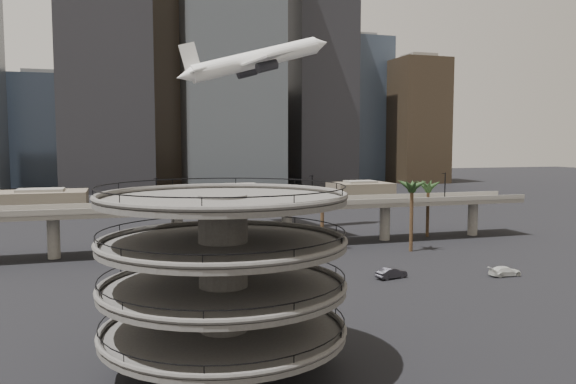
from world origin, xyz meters
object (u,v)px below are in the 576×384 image
object	(u,v)px
car_a	(257,299)
overpass	(234,212)
parking_ramp	(223,266)
car_b	(391,273)
airborne_jet	(255,60)
car_c	(505,271)

from	to	relation	value
car_a	overpass	bearing A→B (deg)	-20.27
parking_ramp	car_b	bearing A→B (deg)	41.42
car_a	airborne_jet	bearing A→B (deg)	-26.76
airborne_jet	car_b	xyz separation A→B (m)	(9.16, -49.59, -38.75)
parking_ramp	car_b	distance (m)	42.62
airborne_jet	car_b	bearing A→B (deg)	-87.47
car_a	car_b	distance (m)	24.55
car_a	car_b	world-z (taller)	car_b
parking_ramp	overpass	xyz separation A→B (m)	(13.00, 59.00, -2.50)
overpass	car_a	world-z (taller)	overpass
car_a	parking_ramp	bearing A→B (deg)	145.22
car_c	overpass	bearing A→B (deg)	45.80
overpass	car_c	bearing A→B (deg)	-44.41
airborne_jet	car_b	distance (m)	63.60
car_a	car_b	bearing A→B (deg)	-84.48
parking_ramp	airborne_jet	xyz separation A→B (m)	(22.08, 77.15, 29.75)
car_a	car_c	xyz separation A→B (m)	(41.06, 3.94, 0.02)
car_b	car_c	size ratio (longest dim) A/B	0.97
overpass	car_c	distance (m)	50.82
airborne_jet	parking_ramp	bearing A→B (deg)	-113.90
parking_ramp	car_c	xyz separation A→B (m)	(49.00, 23.73, -9.08)
overpass	car_a	xyz separation A→B (m)	(-5.06, -39.20, -6.60)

